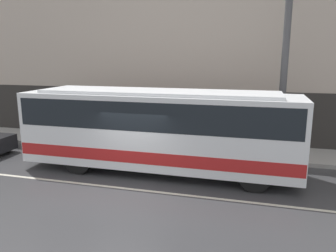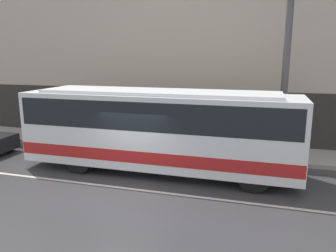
% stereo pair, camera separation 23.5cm
% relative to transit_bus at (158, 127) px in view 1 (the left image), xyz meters
% --- Properties ---
extents(ground_plane, '(60.00, 60.00, 0.00)m').
position_rel_transit_bus_xyz_m(ground_plane, '(-0.55, -1.98, -1.81)').
color(ground_plane, '#38383A').
extents(sidewalk, '(60.00, 2.52, 0.18)m').
position_rel_transit_bus_xyz_m(sidewalk, '(-0.55, 3.28, -1.72)').
color(sidewalk, '#A09E99').
rests_on(sidewalk, ground_plane).
extents(building_facade, '(60.00, 0.35, 11.58)m').
position_rel_transit_bus_xyz_m(building_facade, '(-0.55, 4.68, 3.78)').
color(building_facade, '#B7A899').
rests_on(building_facade, ground_plane).
extents(lane_stripe, '(54.00, 0.14, 0.01)m').
position_rel_transit_bus_xyz_m(lane_stripe, '(-0.55, -1.98, -1.80)').
color(lane_stripe, beige).
rests_on(lane_stripe, ground_plane).
extents(transit_bus, '(10.62, 2.48, 3.21)m').
position_rel_transit_bus_xyz_m(transit_bus, '(0.00, 0.00, 0.00)').
color(transit_bus, white).
rests_on(transit_bus, ground_plane).
extents(utility_pole_near, '(0.28, 0.28, 8.37)m').
position_rel_transit_bus_xyz_m(utility_pole_near, '(4.65, 2.60, 2.56)').
color(utility_pole_near, '#4C4C4F').
rests_on(utility_pole_near, sidewalk).
extents(pedestrian_waiting, '(0.36, 0.36, 1.58)m').
position_rel_transit_bus_xyz_m(pedestrian_waiting, '(2.02, 2.75, -0.90)').
color(pedestrian_waiting, navy).
rests_on(pedestrian_waiting, sidewalk).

